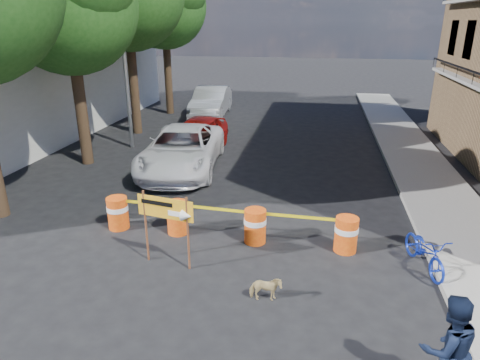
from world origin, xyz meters
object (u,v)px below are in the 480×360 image
at_px(barrel_far_left, 118,212).
at_px(dog, 266,289).
at_px(barrel_mid_right, 255,225).
at_px(pedestrian, 448,349).
at_px(bicycle, 428,235).
at_px(barrel_mid_left, 177,217).
at_px(sedan_silver, 211,102).
at_px(detour_sign, 172,215).
at_px(suv_white, 182,149).
at_px(barrel_far_right, 346,234).
at_px(sedan_red, 198,135).

bearing_deg(barrel_far_left, dog, -29.91).
bearing_deg(dog, barrel_mid_right, 5.09).
relative_size(pedestrian, bicycle, 1.02).
bearing_deg(dog, barrel_mid_left, 38.25).
bearing_deg(sedan_silver, bicycle, -63.79).
relative_size(detour_sign, pedestrian, 1.00).
bearing_deg(bicycle, sedan_silver, 104.03).
xyz_separation_m(detour_sign, suv_white, (-1.92, 6.67, -0.51)).
bearing_deg(suv_white, barrel_mid_left, -79.80).
bearing_deg(barrel_far_left, detour_sign, -36.51).
distance_m(barrel_far_left, detour_sign, 2.81).
relative_size(pedestrian, dog, 2.72).
distance_m(barrel_mid_right, sedan_silver, 15.64).
bearing_deg(sedan_silver, barrel_mid_left, -83.17).
distance_m(barrel_mid_right, barrel_far_right, 2.28).
height_order(barrel_mid_left, barrel_mid_right, same).
bearing_deg(barrel_far_left, sedan_silver, 94.04).
xyz_separation_m(dog, sedan_red, (-4.21, 10.00, 0.48)).
bearing_deg(sedan_silver, detour_sign, -82.66).
bearing_deg(sedan_red, pedestrian, -55.59).
distance_m(bicycle, suv_white, 9.53).
relative_size(barrel_mid_right, barrel_far_right, 1.00).
bearing_deg(barrel_mid_right, barrel_mid_left, 176.54).
bearing_deg(pedestrian, barrel_far_right, -90.43).
height_order(detour_sign, pedestrian, detour_sign).
relative_size(barrel_mid_right, sedan_silver, 0.17).
bearing_deg(barrel_far_right, bicycle, -16.19).
height_order(detour_sign, dog, detour_sign).
height_order(barrel_mid_left, dog, barrel_mid_left).
relative_size(barrel_far_left, bicycle, 0.51).
height_order(barrel_mid_right, barrel_far_right, same).
bearing_deg(detour_sign, barrel_mid_right, 52.15).
xyz_separation_m(barrel_mid_right, pedestrian, (3.49, -4.30, 0.42)).
relative_size(barrel_mid_right, bicycle, 0.51).
bearing_deg(suv_white, dog, -67.28).
relative_size(bicycle, sedan_red, 0.40).
height_order(barrel_far_left, dog, barrel_far_left).
bearing_deg(sedan_red, dog, -63.69).
bearing_deg(barrel_far_right, sedan_silver, 115.57).
xyz_separation_m(bicycle, sedan_red, (-7.64, 8.13, -0.12)).
xyz_separation_m(barrel_far_left, suv_white, (0.23, 5.08, 0.33)).
relative_size(barrel_far_left, suv_white, 0.16).
bearing_deg(sedan_silver, sedan_red, -84.11).
relative_size(detour_sign, suv_white, 0.31).
bearing_deg(detour_sign, sedan_silver, 111.54).
height_order(barrel_mid_right, dog, barrel_mid_right).
xyz_separation_m(barrel_far_right, bicycle, (1.74, -0.50, 0.41)).
bearing_deg(sedan_silver, suv_white, -86.22).
distance_m(barrel_far_left, barrel_mid_right, 3.82).
bearing_deg(dog, sedan_red, 14.44).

